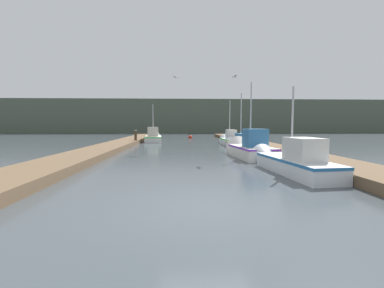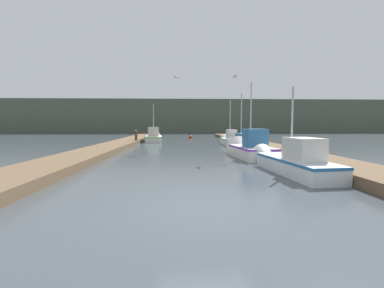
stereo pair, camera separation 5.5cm
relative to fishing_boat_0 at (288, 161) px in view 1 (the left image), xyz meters
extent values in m
plane|color=#3D4449|center=(-3.93, -4.61, -0.47)|extent=(200.00, 200.00, 0.00)
cube|color=brown|center=(-10.10, 11.39, -0.28)|extent=(2.50, 40.00, 0.39)
cube|color=brown|center=(2.24, 11.39, -0.28)|extent=(2.50, 40.00, 0.39)
cube|color=#4C5647|center=(-3.93, 51.87, 3.18)|extent=(120.00, 16.00, 7.29)
cube|color=silver|center=(0.05, -0.56, -0.15)|extent=(1.81, 4.61, 0.64)
cube|color=#23639E|center=(0.05, -0.56, 0.11)|extent=(1.84, 4.64, 0.10)
cone|color=silver|center=(-0.21, 2.20, -0.15)|extent=(1.41, 1.19, 1.31)
cube|color=silver|center=(0.11, -1.12, 0.60)|extent=(1.16, 1.54, 0.86)
cylinder|color=#B2B2B7|center=(0.02, -0.23, 1.62)|extent=(0.08, 0.08, 2.91)
cube|color=silver|center=(-0.35, 4.35, -0.12)|extent=(2.10, 3.86, 0.70)
cube|color=purple|center=(-0.35, 4.35, 0.17)|extent=(2.14, 3.90, 0.10)
cone|color=silver|center=(-0.55, 6.59, -0.12)|extent=(1.75, 0.93, 1.68)
cube|color=#2D6699|center=(-0.30, 3.89, 0.75)|extent=(1.27, 1.22, 1.04)
cylinder|color=#B2B2B7|center=(-0.37, 4.63, 2.13)|extent=(0.08, 0.08, 3.80)
cube|color=silver|center=(0.24, 9.20, -0.20)|extent=(1.65, 4.64, 0.53)
cube|color=#9C4413|center=(0.24, 9.20, 0.01)|extent=(1.69, 4.68, 0.10)
cone|color=silver|center=(0.03, 12.01, -0.20)|extent=(1.32, 1.16, 1.25)
cube|color=#2D6699|center=(0.28, 8.64, 0.45)|extent=(1.09, 1.95, 0.76)
cylinder|color=#B2B2B7|center=(0.21, 9.55, 2.01)|extent=(0.08, 0.08, 3.89)
cube|color=silver|center=(0.20, 13.88, -0.17)|extent=(1.39, 3.96, 0.59)
cube|color=#15B312|center=(0.20, 13.88, 0.06)|extent=(1.42, 3.99, 0.10)
cone|color=silver|center=(0.23, 16.32, -0.17)|extent=(1.28, 0.97, 1.27)
cube|color=silver|center=(0.19, 13.39, 0.56)|extent=(0.90, 1.23, 0.88)
cylinder|color=#B2B2B7|center=(0.21, 14.17, 1.97)|extent=(0.08, 0.08, 3.70)
cube|color=silver|center=(-7.69, 18.76, -0.16)|extent=(2.20, 4.79, 0.63)
cube|color=#1BB118|center=(-7.69, 18.76, 0.10)|extent=(2.23, 4.82, 0.10)
cone|color=silver|center=(-7.94, 21.56, -0.16)|extent=(1.78, 1.12, 1.70)
cube|color=#B2AD9E|center=(-7.64, 18.18, 0.67)|extent=(1.30, 1.67, 1.03)
cylinder|color=#B2B2B7|center=(-7.72, 19.11, 1.98)|extent=(0.08, 0.08, 3.64)
cylinder|color=#473523|center=(0.97, 19.83, 0.07)|extent=(0.28, 0.28, 1.07)
cylinder|color=silver|center=(0.97, 19.83, 0.62)|extent=(0.32, 0.32, 0.04)
cylinder|color=#473523|center=(-9.05, 15.15, 0.20)|extent=(0.26, 0.26, 1.35)
cylinder|color=silver|center=(-9.05, 15.15, 0.90)|extent=(0.29, 0.29, 0.04)
cylinder|color=#473523|center=(0.85, 16.18, 0.04)|extent=(0.30, 0.30, 1.02)
cylinder|color=silver|center=(0.85, 16.18, 0.57)|extent=(0.35, 0.35, 0.04)
sphere|color=red|center=(-3.21, 25.60, -0.33)|extent=(0.52, 0.52, 0.52)
cylinder|color=black|center=(-3.21, 25.60, 0.19)|extent=(0.06, 0.06, 0.50)
ellipsoid|color=white|center=(-4.88, 8.92, 5.02)|extent=(0.30, 0.29, 0.12)
cube|color=gray|center=(-4.79, 9.02, 5.04)|extent=(0.27, 0.28, 0.07)
cube|color=gray|center=(-4.98, 8.82, 5.04)|extent=(0.27, 0.28, 0.07)
ellipsoid|color=white|center=(-1.47, 4.27, 4.25)|extent=(0.30, 0.17, 0.12)
cube|color=gray|center=(-1.49, 4.41, 4.27)|extent=(0.15, 0.29, 0.07)
cube|color=gray|center=(-1.45, 4.14, 4.27)|extent=(0.15, 0.29, 0.07)
camera|label=1|loc=(-4.58, -10.60, 1.56)|focal=24.00mm
camera|label=2|loc=(-4.53, -10.60, 1.56)|focal=24.00mm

